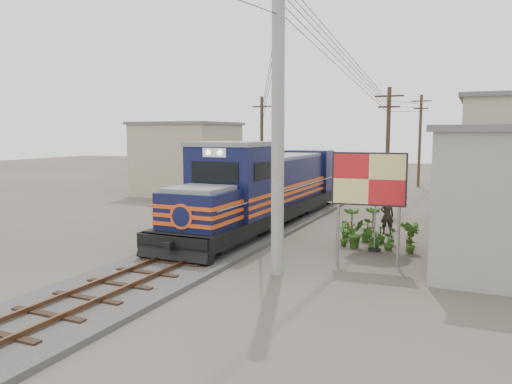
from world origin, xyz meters
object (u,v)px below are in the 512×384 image
at_px(locomotive, 265,190).
at_px(billboard, 369,182).
at_px(vendor, 387,216).
at_px(market_umbrella, 376,190).

distance_m(locomotive, billboard, 7.76).
relative_size(locomotive, vendor, 9.76).
distance_m(locomotive, market_umbrella, 6.47).
bearing_deg(vendor, locomotive, -13.99).
distance_m(billboard, market_umbrella, 2.11).
relative_size(locomotive, billboard, 4.18).
bearing_deg(locomotive, market_umbrella, -26.79).
xyz_separation_m(market_umbrella, vendor, (-0.11, 3.47, -1.52)).
xyz_separation_m(locomotive, vendor, (5.64, 0.57, -0.91)).
bearing_deg(billboard, market_umbrella, 88.93).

